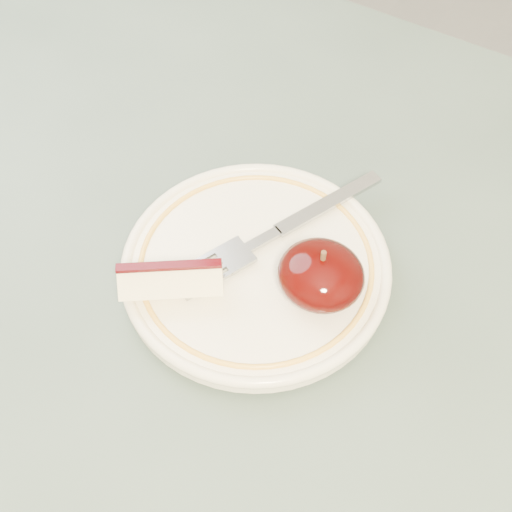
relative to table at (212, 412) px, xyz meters
The scene contains 5 objects.
table is the anchor object (origin of this frame).
plate 0.13m from the table, 95.69° to the left, with size 0.21×0.21×0.02m.
apple_half 0.16m from the table, 62.83° to the left, with size 0.07×0.06×0.05m.
apple_wedge 0.13m from the table, 148.51° to the left, with size 0.08×0.07×0.04m.
fork 0.16m from the table, 94.12° to the left, with size 0.10×0.19×0.00m.
Camera 1 is at (0.16, -0.19, 1.22)m, focal length 50.00 mm.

